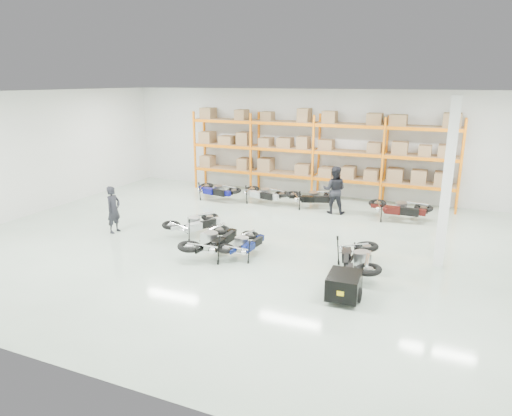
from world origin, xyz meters
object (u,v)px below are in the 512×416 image
at_px(trailer, 344,285).
at_px(moto_back_b, 263,190).
at_px(moto_blue_centre, 244,240).
at_px(person_left, 114,209).
at_px(moto_back_a, 216,187).
at_px(moto_back_d, 400,204).
at_px(moto_back_c, 312,194).
at_px(moto_touring_right, 358,253).
at_px(person_back, 334,190).
at_px(moto_silver_left, 194,220).
at_px(moto_black_far_left, 212,236).

xyz_separation_m(trailer, moto_back_b, (-4.92, 7.15, 0.17)).
xyz_separation_m(moto_blue_centre, person_left, (-4.80, 0.24, 0.29)).
relative_size(moto_back_a, moto_back_d, 0.94).
bearing_deg(moto_back_d, person_left, 121.40).
bearing_deg(moto_back_a, moto_back_c, -71.88).
xyz_separation_m(moto_touring_right, moto_back_b, (-4.92, 5.55, -0.04)).
xyz_separation_m(moto_back_c, person_back, (0.97, -0.45, 0.35)).
height_order(moto_blue_centre, moto_touring_right, moto_touring_right).
xyz_separation_m(moto_blue_centre, moto_silver_left, (-2.21, 0.99, 0.05)).
bearing_deg(moto_back_d, moto_back_a, 90.54).
distance_m(moto_back_d, person_back, 2.39).
distance_m(moto_blue_centre, moto_back_b, 5.80).
xyz_separation_m(moto_blue_centre, moto_back_d, (3.66, 5.30, 0.11)).
xyz_separation_m(moto_silver_left, moto_back_b, (0.52, 4.56, 0.01)).
bearing_deg(person_back, trailer, 98.33).
bearing_deg(moto_touring_right, moto_black_far_left, 172.68).
height_order(moto_touring_right, moto_back_d, moto_back_d).
distance_m(moto_back_b, moto_back_d, 5.35).
bearing_deg(moto_black_far_left, moto_touring_right, -173.05).
distance_m(moto_black_far_left, moto_back_c, 6.16).
relative_size(moto_blue_centre, moto_back_a, 0.87).
height_order(moto_back_a, person_left, person_left).
xyz_separation_m(moto_blue_centre, trailer, (3.23, -1.60, -0.11)).
bearing_deg(moto_back_a, moto_black_far_left, -141.30).
distance_m(trailer, person_back, 7.18).
distance_m(moto_back_a, person_left, 5.18).
bearing_deg(person_left, moto_back_a, -11.45).
bearing_deg(moto_blue_centre, moto_touring_right, -172.72).
bearing_deg(moto_back_b, person_back, -81.37).
bearing_deg(moto_blue_centre, person_back, -96.33).
bearing_deg(moto_back_b, moto_back_a, 110.83).
height_order(moto_silver_left, moto_touring_right, moto_touring_right).
xyz_separation_m(moto_back_b, person_left, (-3.12, -5.31, 0.23)).
height_order(moto_blue_centre, moto_back_c, moto_back_c).
bearing_deg(moto_back_d, moto_blue_centre, 145.91).
xyz_separation_m(moto_back_b, moto_back_d, (5.34, -0.25, 0.04)).
bearing_deg(moto_back_c, moto_touring_right, -170.70).
xyz_separation_m(moto_back_b, person_back, (2.97, -0.26, 0.35)).
relative_size(person_left, person_back, 0.86).
distance_m(moto_blue_centre, moto_black_far_left, 0.92).
bearing_deg(moto_touring_right, person_left, 166.75).
bearing_deg(moto_back_a, trailer, -123.06).
relative_size(moto_back_b, moto_back_d, 0.92).
height_order(moto_back_b, moto_back_c, moto_back_c).
bearing_deg(person_left, trailer, -102.01).
bearing_deg(moto_black_far_left, moto_back_a, -60.34).
distance_m(moto_black_far_left, person_back, 6.00).
height_order(moto_silver_left, moto_black_far_left, moto_black_far_left).
bearing_deg(moto_back_c, moto_blue_centre, 159.21).
distance_m(moto_back_b, person_left, 6.16).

